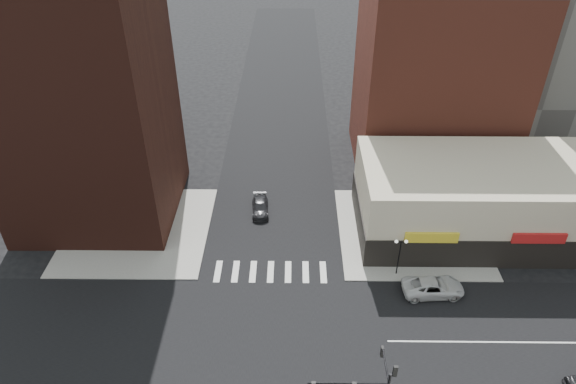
{
  "coord_description": "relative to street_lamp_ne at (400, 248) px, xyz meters",
  "views": [
    {
      "loc": [
        1.97,
        -28.08,
        34.75
      ],
      "look_at": [
        1.61,
        5.98,
        11.0
      ],
      "focal_mm": 32.0,
      "sensor_mm": 36.0,
      "label": 1
    }
  ],
  "objects": [
    {
      "name": "ground",
      "position": [
        -12.0,
        -8.0,
        -3.29
      ],
      "size": [
        240.0,
        240.0,
        0.0
      ],
      "primitive_type": "plane",
      "color": "black",
      "rests_on": "ground"
    },
    {
      "name": "road_ew",
      "position": [
        -12.0,
        -8.0,
        -3.28
      ],
      "size": [
        200.0,
        14.0,
        0.02
      ],
      "primitive_type": "cube",
      "color": "black",
      "rests_on": "ground"
    },
    {
      "name": "road_ns",
      "position": [
        -12.0,
        -8.0,
        -3.28
      ],
      "size": [
        14.0,
        200.0,
        0.02
      ],
      "primitive_type": "cube",
      "color": "black",
      "rests_on": "ground"
    },
    {
      "name": "sidewalk_nw",
      "position": [
        -26.5,
        6.5,
        -3.23
      ],
      "size": [
        15.0,
        15.0,
        0.12
      ],
      "primitive_type": "cube",
      "color": "gray",
      "rests_on": "ground"
    },
    {
      "name": "sidewalk_ne",
      "position": [
        2.5,
        6.5,
        -3.23
      ],
      "size": [
        15.0,
        15.0,
        0.12
      ],
      "primitive_type": "cube",
      "color": "gray",
      "rests_on": "ground"
    },
    {
      "name": "building_nw",
      "position": [
        -31.0,
        10.5,
        9.21
      ],
      "size": [
        16.0,
        15.0,
        25.0
      ],
      "primitive_type": "cube",
      "color": "#371811",
      "rests_on": "ground"
    },
    {
      "name": "building_nw_low",
      "position": [
        -44.0,
        26.0,
        2.71
      ],
      "size": [
        20.0,
        18.0,
        12.0
      ],
      "primitive_type": "cube",
      "color": "#371811",
      "rests_on": "ground"
    },
    {
      "name": "building_ne_midrise",
      "position": [
        7.0,
        21.5,
        7.71
      ],
      "size": [
        18.0,
        15.0,
        22.0
      ],
      "primitive_type": "cube",
      "color": "brown",
      "rests_on": "ground"
    },
    {
      "name": "building_ne_row",
      "position": [
        9.0,
        7.0,
        0.01
      ],
      "size": [
        24.2,
        12.2,
        8.0
      ],
      "color": "#C0B899",
      "rests_on": "ground"
    },
    {
      "name": "street_lamp_ne",
      "position": [
        0.0,
        0.0,
        0.0
      ],
      "size": [
        1.22,
        0.32,
        4.16
      ],
      "color": "black",
      "rests_on": "sidewalk_ne"
    },
    {
      "name": "white_suv",
      "position": [
        2.91,
        -2.43,
        -2.51
      ],
      "size": [
        5.79,
        2.96,
        1.56
      ],
      "primitive_type": "imported",
      "rotation": [
        0.0,
        0.0,
        1.64
      ],
      "color": "silver",
      "rests_on": "ground"
    },
    {
      "name": "dark_sedan_north",
      "position": [
        -13.62,
        9.89,
        -2.65
      ],
      "size": [
        2.08,
        4.54,
        1.29
      ],
      "primitive_type": "imported",
      "rotation": [
        0.0,
        0.0,
        0.06
      ],
      "color": "black",
      "rests_on": "ground"
    }
  ]
}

